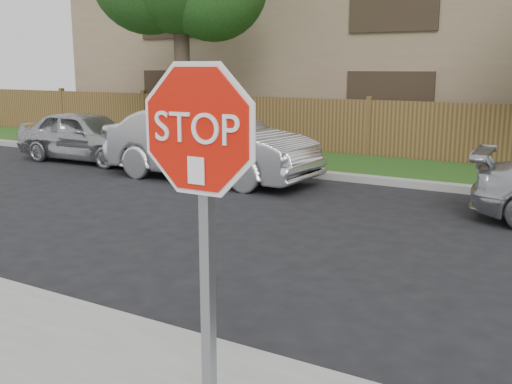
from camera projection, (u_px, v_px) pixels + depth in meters
The scene contains 5 objects.
ground at pixel (329, 381), 4.82m from camera, with size 90.00×90.00×0.00m, color black.
far_curb at pixel (503, 193), 11.63m from camera, with size 70.00×0.30×0.15m, color gray.
stop_sign at pixel (201, 187), 3.28m from camera, with size 1.01×0.13×2.55m.
sedan_far_left at pixel (87, 136), 15.86m from camera, with size 1.60×3.98×1.36m, color #ACADB1.
sedan_left at pixel (210, 144), 13.19m from camera, with size 1.72×4.93×1.62m, color silver.
Camera 1 is at (1.77, -4.07, 2.48)m, focal length 42.00 mm.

